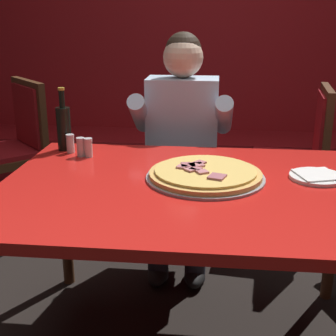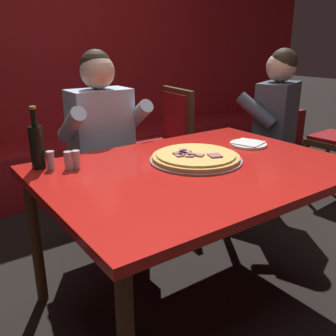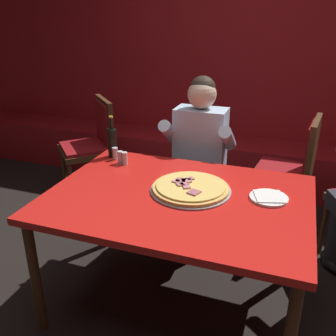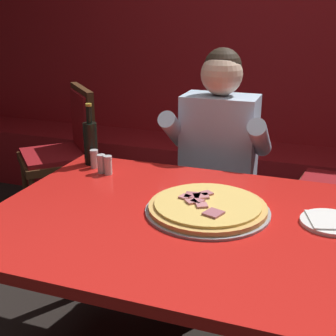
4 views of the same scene
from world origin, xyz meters
name	(u,v)px [view 4 (image 4 of 4)]	position (x,y,z in m)	size (l,w,h in m)	color
booth_wall_panel	(275,77)	(0.00, 2.18, 0.95)	(6.80, 0.16, 1.90)	maroon
booth_bench	(262,179)	(0.00, 1.86, 0.23)	(6.46, 0.48, 0.46)	maroon
main_dining_table	(188,235)	(0.00, 0.00, 0.68)	(1.45, 1.05, 0.75)	#4C2D19
pizza	(207,207)	(0.05, 0.07, 0.77)	(0.46, 0.46, 0.05)	#9E9EA3
plate_white_paper	(331,222)	(0.48, 0.12, 0.76)	(0.21, 0.21, 0.02)	white
beer_bottle	(91,141)	(-0.62, 0.42, 0.86)	(0.07, 0.07, 0.29)	black
shaker_parmesan	(94,160)	(-0.58, 0.37, 0.79)	(0.04, 0.04, 0.09)	silver
shaker_red_pepper_flakes	(108,166)	(-0.48, 0.31, 0.79)	(0.04, 0.04, 0.09)	silver
shaker_oregano	(101,165)	(-0.51, 0.32, 0.79)	(0.04, 0.04, 0.09)	silver
diner_seated_blue_shirt	(215,163)	(-0.10, 0.75, 0.71)	(0.53, 0.53, 1.27)	black
dining_chair_by_booth	(66,147)	(-1.18, 1.08, 0.58)	(0.62, 0.62, 0.97)	#4C2D19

